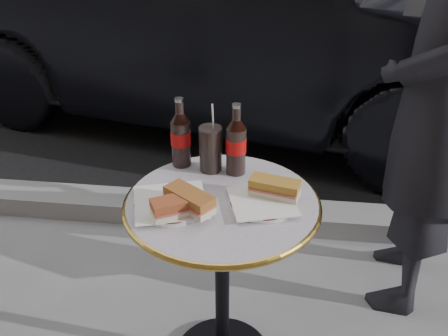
# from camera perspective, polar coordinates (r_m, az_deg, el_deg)

# --- Properties ---
(asphalt_road) EXTENTS (40.00, 8.00, 0.00)m
(asphalt_road) POSITION_cam_1_polar(r_m,az_deg,el_deg) (6.49, 5.47, 15.47)
(asphalt_road) COLOR black
(asphalt_road) RESTS_ON ground
(curb) EXTENTS (40.00, 0.20, 0.12)m
(curb) POSITION_cam_1_polar(r_m,az_deg,el_deg) (2.69, 2.19, -5.31)
(curb) COLOR gray
(curb) RESTS_ON ground
(bistro_table) EXTENTS (0.62, 0.62, 0.73)m
(bistro_table) POSITION_cam_1_polar(r_m,az_deg,el_deg) (1.79, -0.20, -13.51)
(bistro_table) COLOR #BAB2C4
(bistro_table) RESTS_ON ground
(plate_left) EXTENTS (0.26, 0.26, 0.01)m
(plate_left) POSITION_cam_1_polar(r_m,az_deg,el_deg) (1.54, -6.12, -4.14)
(plate_left) COLOR white
(plate_left) RESTS_ON bistro_table
(plate_right) EXTENTS (0.22, 0.22, 0.01)m
(plate_right) POSITION_cam_1_polar(r_m,az_deg,el_deg) (1.54, 4.40, -4.05)
(plate_right) COLOR white
(plate_right) RESTS_ON bistro_table
(sandwich_left_a) EXTENTS (0.17, 0.14, 0.05)m
(sandwich_left_a) POSITION_cam_1_polar(r_m,az_deg,el_deg) (1.47, -5.31, -4.46)
(sandwich_left_a) COLOR #9B4827
(sandwich_left_a) RESTS_ON plate_left
(sandwich_left_b) EXTENTS (0.17, 0.15, 0.06)m
(sandwich_left_b) POSITION_cam_1_polar(r_m,az_deg,el_deg) (1.49, -3.97, -3.77)
(sandwich_left_b) COLOR #9B5927
(sandwich_left_b) RESTS_ON plate_left
(sandwich_right) EXTENTS (0.17, 0.11, 0.05)m
(sandwich_right) POSITION_cam_1_polar(r_m,az_deg,el_deg) (1.56, 5.79, -2.36)
(sandwich_right) COLOR #AB782B
(sandwich_right) RESTS_ON plate_right
(cola_bottle_left) EXTENTS (0.08, 0.08, 0.25)m
(cola_bottle_left) POSITION_cam_1_polar(r_m,az_deg,el_deg) (1.71, -5.01, 4.09)
(cola_bottle_left) COLOR black
(cola_bottle_left) RESTS_ON bistro_table
(cola_bottle_right) EXTENTS (0.08, 0.08, 0.25)m
(cola_bottle_right) POSITION_cam_1_polar(r_m,az_deg,el_deg) (1.65, 1.39, 3.31)
(cola_bottle_right) COLOR black
(cola_bottle_right) RESTS_ON bistro_table
(cola_glass) EXTENTS (0.10, 0.10, 0.16)m
(cola_glass) POSITION_cam_1_polar(r_m,az_deg,el_deg) (1.69, -1.55, 2.21)
(cola_glass) COLOR black
(cola_glass) RESTS_ON bistro_table
(parked_car) EXTENTS (2.54, 4.79, 1.50)m
(parked_car) POSITION_cam_1_polar(r_m,az_deg,el_deg) (3.70, 0.51, 16.58)
(parked_car) COLOR black
(parked_car) RESTS_ON ground
(pedestrian) EXTENTS (0.53, 0.71, 1.78)m
(pedestrian) POSITION_cam_1_polar(r_m,az_deg,el_deg) (2.01, 23.09, 6.86)
(pedestrian) COLOR black
(pedestrian) RESTS_ON ground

